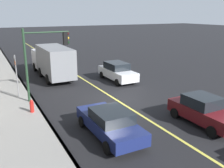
{
  "coord_description": "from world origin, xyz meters",
  "views": [
    {
      "loc": [
        -14.89,
        8.09,
        6.01
      ],
      "look_at": [
        -0.52,
        0.58,
        1.37
      ],
      "focal_mm": 40.07,
      "sensor_mm": 36.0,
      "label": 1
    }
  ],
  "objects": [
    {
      "name": "fire_hydrant",
      "position": [
        -0.0,
        5.83,
        0.47
      ],
      "size": [
        0.24,
        0.24,
        0.94
      ],
      "color": "red",
      "rests_on": "ground"
    },
    {
      "name": "truck_gray",
      "position": [
        8.63,
        2.25,
        1.61
      ],
      "size": [
        8.36,
        2.4,
        3.01
      ],
      "color": "silver",
      "rests_on": "ground"
    },
    {
      "name": "ground",
      "position": [
        0.0,
        0.0,
        0.0
      ],
      "size": [
        200.0,
        200.0,
        0.0
      ],
      "primitive_type": "plane",
      "color": "black"
    },
    {
      "name": "car_navy",
      "position": [
        -4.65,
        2.87,
        0.72
      ],
      "size": [
        4.67,
        1.97,
        1.42
      ],
      "color": "navy",
      "rests_on": "ground"
    },
    {
      "name": "traffic_light_mast",
      "position": [
        2.09,
        4.41,
        3.45
      ],
      "size": [
        0.28,
        3.12,
        5.06
      ],
      "color": "#1E3823",
      "rests_on": "ground"
    },
    {
      "name": "street_sign_post",
      "position": [
        3.47,
        6.13,
        1.86
      ],
      "size": [
        0.6,
        0.08,
        3.19
      ],
      "color": "slate",
      "rests_on": "ground"
    },
    {
      "name": "lane_stripe_center",
      "position": [
        0.0,
        0.0,
        0.01
      ],
      "size": [
        80.0,
        0.16,
        0.01
      ],
      "primitive_type": "cube",
      "color": "#D8CC4C",
      "rests_on": "ground"
    },
    {
      "name": "car_white",
      "position": [
        4.59,
        -2.63,
        0.84
      ],
      "size": [
        4.62,
        1.93,
        1.66
      ],
      "color": "silver",
      "rests_on": "ground"
    },
    {
      "name": "car_maroon",
      "position": [
        -5.78,
        -2.41,
        0.79
      ],
      "size": [
        4.11,
        1.91,
        1.59
      ],
      "color": "#591116",
      "rests_on": "ground"
    },
    {
      "name": "sidewalk_slab",
      "position": [
        0.0,
        6.91,
        0.07
      ],
      "size": [
        80.0,
        3.36,
        0.15
      ],
      "primitive_type": "cube",
      "color": "gray",
      "rests_on": "ground"
    },
    {
      "name": "curb_edge",
      "position": [
        0.0,
        5.31,
        0.07
      ],
      "size": [
        80.0,
        0.16,
        0.15
      ],
      "primitive_type": "cube",
      "color": "slate",
      "rests_on": "ground"
    }
  ]
}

